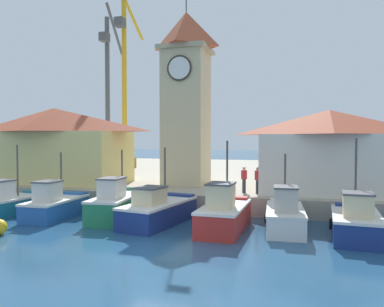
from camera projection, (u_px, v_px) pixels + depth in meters
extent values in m
plane|color=navy|center=(154.00, 253.00, 14.42)|extent=(300.00, 300.00, 0.00)
cube|color=#A89E89|center=(251.00, 175.00, 41.04)|extent=(120.00, 40.00, 1.09)
cube|color=#196B7F|center=(11.00, 207.00, 21.99)|extent=(2.55, 4.48, 0.91)
cube|color=#196B7F|center=(36.00, 193.00, 23.67)|extent=(1.76, 0.82, 0.24)
cube|color=silver|center=(10.00, 198.00, 21.97)|extent=(2.62, 4.55, 0.12)
cylinder|color=#4C4742|center=(18.00, 170.00, 22.39)|extent=(0.10, 0.10, 3.07)
torus|color=black|center=(1.00, 205.00, 22.62)|extent=(0.19, 0.53, 0.52)
cube|color=#2356A8|center=(56.00, 209.00, 21.02)|extent=(1.95, 4.33, 0.96)
cube|color=#2356A8|center=(74.00, 194.00, 22.81)|extent=(1.52, 0.67, 0.24)
cube|color=silver|center=(56.00, 200.00, 21.00)|extent=(2.01, 4.39, 0.12)
cube|color=beige|center=(48.00, 192.00, 20.26)|extent=(1.11, 1.32, 1.01)
cube|color=#4C4C51|center=(47.00, 182.00, 20.24)|extent=(1.19, 1.41, 0.08)
cylinder|color=#4C4742|center=(61.00, 175.00, 21.46)|extent=(0.10, 0.10, 2.60)
torus|color=black|center=(44.00, 208.00, 21.45)|extent=(0.14, 0.53, 0.52)
cube|color=#237A4C|center=(118.00, 208.00, 20.77)|extent=(2.25, 5.04, 1.20)
cube|color=#237A4C|center=(132.00, 190.00, 22.90)|extent=(1.56, 0.75, 0.24)
cube|color=silver|center=(118.00, 196.00, 20.75)|extent=(2.32, 5.11, 0.12)
cube|color=beige|center=(112.00, 188.00, 19.89)|extent=(1.21, 1.57, 0.99)
cube|color=#4C4C51|center=(112.00, 178.00, 19.87)|extent=(1.29, 1.65, 0.08)
cylinder|color=#4C4742|center=(122.00, 172.00, 21.30)|extent=(0.10, 0.10, 2.52)
torus|color=black|center=(104.00, 207.00, 21.20)|extent=(0.17, 0.53, 0.52)
cube|color=navy|center=(159.00, 214.00, 19.45)|extent=(2.75, 5.28, 1.05)
cube|color=navy|center=(179.00, 196.00, 21.46)|extent=(1.74, 0.86, 0.24)
cube|color=silver|center=(159.00, 203.00, 19.43)|extent=(2.82, 5.35, 0.12)
cube|color=beige|center=(150.00, 196.00, 18.62)|extent=(1.40, 1.68, 0.80)
cube|color=#4C4C51|center=(150.00, 188.00, 18.61)|extent=(1.49, 1.77, 0.08)
cylinder|color=#4C4742|center=(165.00, 174.00, 19.94)|extent=(0.10, 0.10, 2.82)
torus|color=black|center=(144.00, 211.00, 20.14)|extent=(0.20, 0.53, 0.52)
cube|color=#AD2823|center=(225.00, 219.00, 18.08)|extent=(1.90, 4.63, 1.11)
cube|color=#AD2823|center=(233.00, 199.00, 20.02)|extent=(1.58, 0.62, 0.24)
cube|color=silver|center=(225.00, 206.00, 18.06)|extent=(1.96, 4.69, 0.12)
cube|color=beige|center=(221.00, 196.00, 17.27)|extent=(1.12, 1.40, 1.10)
cube|color=#4C4C51|center=(221.00, 184.00, 17.25)|extent=(1.21, 1.48, 0.08)
cylinder|color=#4C4742|center=(227.00, 172.00, 18.55)|extent=(0.10, 0.10, 3.12)
torus|color=black|center=(206.00, 217.00, 18.60)|extent=(0.13, 0.52, 0.52)
cube|color=silver|center=(285.00, 220.00, 18.19)|extent=(2.04, 4.59, 0.95)
cube|color=silver|center=(284.00, 201.00, 20.11)|extent=(1.49, 0.71, 0.24)
cube|color=silver|center=(285.00, 209.00, 18.18)|extent=(2.10, 4.65, 0.12)
cube|color=#B2ADA3|center=(286.00, 199.00, 17.39)|extent=(1.12, 1.42, 1.08)
cube|color=#4C4C51|center=(286.00, 187.00, 17.37)|extent=(1.21, 1.50, 0.08)
cylinder|color=#4C4742|center=(285.00, 180.00, 18.67)|extent=(0.10, 0.10, 2.63)
torus|color=black|center=(266.00, 218.00, 18.61)|extent=(0.16, 0.53, 0.52)
cube|color=navy|center=(356.00, 227.00, 16.64)|extent=(2.16, 4.33, 1.01)
cube|color=navy|center=(353.00, 206.00, 18.38)|extent=(1.69, 0.68, 0.24)
cube|color=silver|center=(356.00, 215.00, 16.62)|extent=(2.22, 4.39, 0.12)
cube|color=beige|center=(358.00, 205.00, 15.90)|extent=(1.23, 1.33, 0.95)
cube|color=#4C4C51|center=(358.00, 193.00, 15.88)|extent=(1.32, 1.41, 0.08)
cylinder|color=#4C4742|center=(356.00, 175.00, 17.06)|extent=(0.10, 0.10, 3.34)
torus|color=black|center=(331.00, 224.00, 17.19)|extent=(0.15, 0.53, 0.52)
cube|color=beige|center=(186.00, 119.00, 27.54)|extent=(3.02, 3.02, 9.70)
cube|color=tan|center=(186.00, 50.00, 27.36)|extent=(3.52, 3.52, 0.30)
pyramid|color=#B25133|center=(186.00, 30.00, 27.31)|extent=(3.52, 3.52, 2.63)
cylinder|color=white|center=(179.00, 68.00, 25.92)|extent=(1.66, 0.12, 1.66)
torus|color=#332D23|center=(179.00, 68.00, 25.88)|extent=(1.78, 0.12, 1.78)
cylinder|color=#3F3F3F|center=(186.00, 1.00, 27.23)|extent=(0.08, 0.08, 1.60)
cube|color=#E5D17A|center=(54.00, 157.00, 29.05)|extent=(11.28, 5.06, 3.91)
pyramid|color=#A3472D|center=(54.00, 120.00, 28.95)|extent=(11.68, 5.46, 1.84)
cube|color=silver|center=(329.00, 163.00, 23.38)|extent=(8.10, 5.59, 3.62)
pyramid|color=#A3472D|center=(329.00, 122.00, 23.29)|extent=(8.50, 5.99, 1.53)
cube|color=#353539|center=(108.00, 162.00, 46.01)|extent=(2.00, 2.00, 1.20)
cylinder|color=#4C4C51|center=(107.00, 87.00, 45.67)|extent=(0.56, 0.56, 16.99)
cylinder|color=#4C4C51|center=(115.00, 31.00, 49.55)|extent=(2.55, 8.31, 4.52)
cube|color=#4C4C4C|center=(104.00, 37.00, 44.21)|extent=(1.00, 1.00, 1.00)
cube|color=#976E11|center=(125.00, 163.00, 43.49)|extent=(2.00, 2.00, 1.20)
cylinder|color=gold|center=(124.00, 80.00, 43.14)|extent=(0.56, 0.56, 18.09)
cylinder|color=gold|center=(134.00, 20.00, 46.06)|extent=(1.04, 6.70, 3.39)
cube|color=#4C4C4C|center=(120.00, 22.00, 41.67)|extent=(1.00, 1.00, 1.00)
cylinder|color=#33333D|center=(258.00, 187.00, 22.82)|extent=(0.22, 0.22, 0.85)
cube|color=red|center=(258.00, 175.00, 22.79)|extent=(0.34, 0.22, 0.56)
sphere|color=tan|center=(258.00, 169.00, 22.78)|extent=(0.20, 0.20, 0.20)
cylinder|color=#33333D|center=(244.00, 186.00, 23.22)|extent=(0.22, 0.22, 0.85)
cube|color=red|center=(244.00, 175.00, 23.19)|extent=(0.34, 0.22, 0.56)
sphere|color=beige|center=(244.00, 168.00, 23.18)|extent=(0.20, 0.20, 0.20)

